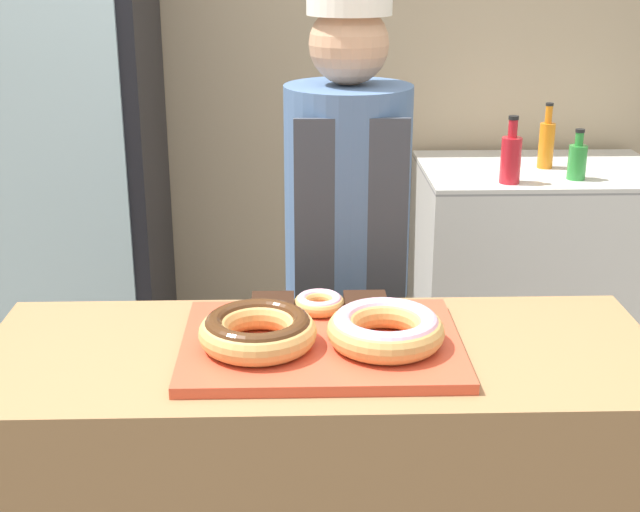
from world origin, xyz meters
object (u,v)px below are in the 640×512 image
(donut_chocolate_glaze, at_px, (258,330))
(chest_freezer, at_px, (534,270))
(baker_person, at_px, (347,267))
(brownie_back_left, at_px, (273,305))
(donut_light_glaze, at_px, (386,328))
(donut_mini_center, at_px, (319,302))
(serving_tray, at_px, (321,344))
(bottle_red, at_px, (511,157))
(beverage_fridge, at_px, (73,150))
(bottle_green, at_px, (577,160))
(bottle_orange, at_px, (546,143))
(brownie_back_right, at_px, (366,304))

(donut_chocolate_glaze, distance_m, chest_freezer, 2.14)
(baker_person, bearing_deg, brownie_back_left, -112.72)
(donut_chocolate_glaze, bearing_deg, brownie_back_left, 81.78)
(donut_light_glaze, height_order, donut_mini_center, donut_light_glaze)
(serving_tray, bearing_deg, bottle_red, 63.07)
(brownie_back_left, height_order, chest_freezer, brownie_back_left)
(beverage_fridge, distance_m, bottle_red, 1.71)
(baker_person, relative_size, bottle_red, 6.42)
(serving_tray, bearing_deg, bottle_green, 56.32)
(donut_mini_center, xyz_separation_m, baker_person, (0.09, 0.48, -0.09))
(brownie_back_left, height_order, baker_person, baker_person)
(donut_mini_center, relative_size, brownie_back_left, 1.21)
(donut_chocolate_glaze, distance_m, bottle_red, 1.78)
(bottle_orange, bearing_deg, bottle_red, -130.03)
(donut_chocolate_glaze, relative_size, bottle_orange, 0.96)
(brownie_back_left, xyz_separation_m, baker_person, (0.20, 0.48, -0.08))
(bottle_green, relative_size, bottle_orange, 0.74)
(brownie_back_left, bearing_deg, serving_tray, -55.40)
(serving_tray, distance_m, brownie_back_right, 0.19)
(chest_freezer, relative_size, bottle_orange, 3.69)
(serving_tray, xyz_separation_m, bottle_red, (0.76, 1.50, 0.06))
(serving_tray, bearing_deg, donut_mini_center, 90.00)
(donut_mini_center, height_order, chest_freezer, donut_mini_center)
(bottle_green, height_order, bottle_red, bottle_red)
(donut_mini_center, bearing_deg, serving_tray, -90.00)
(donut_chocolate_glaze, relative_size, donut_mini_center, 2.10)
(beverage_fridge, bearing_deg, bottle_red, -7.64)
(donut_chocolate_glaze, distance_m, donut_mini_center, 0.24)
(serving_tray, bearing_deg, donut_chocolate_glaze, -165.97)
(baker_person, bearing_deg, beverage_fridge, 133.36)
(brownie_back_left, height_order, beverage_fridge, beverage_fridge)
(brownie_back_right, relative_size, bottle_red, 0.39)
(bottle_red, bearing_deg, donut_chocolate_glaze, -120.35)
(beverage_fridge, bearing_deg, donut_mini_center, -59.26)
(donut_mini_center, bearing_deg, bottle_green, 53.43)
(donut_mini_center, distance_m, bottle_orange, 1.85)
(donut_chocolate_glaze, height_order, brownie_back_right, donut_chocolate_glaze)
(donut_mini_center, xyz_separation_m, brownie_back_left, (-0.11, 0.00, -0.01))
(baker_person, bearing_deg, bottle_green, 44.08)
(brownie_back_left, relative_size, bottle_orange, 0.38)
(bottle_orange, height_order, bottle_red, bottle_orange)
(donut_mini_center, relative_size, brownie_back_right, 1.21)
(donut_mini_center, bearing_deg, baker_person, 79.04)
(bottle_orange, bearing_deg, donut_light_glaze, -114.98)
(brownie_back_left, bearing_deg, bottle_green, 50.66)
(bottle_orange, bearing_deg, baker_person, -128.34)
(chest_freezer, bearing_deg, donut_light_glaze, -114.81)
(donut_mini_center, distance_m, chest_freezer, 1.91)
(serving_tray, xyz_separation_m, bottle_orange, (0.96, 1.74, 0.07))
(donut_chocolate_glaze, distance_m, baker_person, 0.72)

